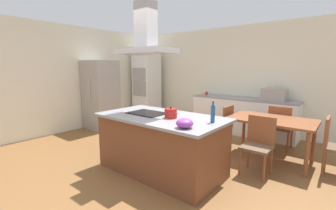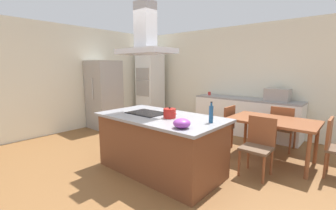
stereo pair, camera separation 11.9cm
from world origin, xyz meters
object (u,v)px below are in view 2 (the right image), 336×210
range_hood (145,37)px  chair_facing_island (259,142)px  tea_kettle (170,113)px  mixing_bowl (182,123)px  olive_oil_bottle (211,114)px  dining_table (273,124)px  cooktop (147,113)px  refrigerator (104,95)px  chair_facing_back_wall (283,126)px  coffee_mug_red (209,93)px  countertop_microwave (278,95)px  chair_at_left_end (224,124)px  wall_oven_stack (150,84)px

range_hood → chair_facing_island: bearing=31.0°
tea_kettle → mixing_bowl: (0.49, -0.34, -0.01)m
olive_oil_bottle → dining_table: bearing=74.9°
dining_table → cooktop: bearing=-133.9°
olive_oil_bottle → mixing_bowl: (-0.13, -0.48, -0.06)m
refrigerator → chair_facing_back_wall: size_ratio=2.04×
cooktop → tea_kettle: 0.51m
cooktop → tea_kettle: tea_kettle is taller
cooktop → chair_facing_back_wall: size_ratio=0.67×
range_hood → mixing_bowl: bearing=-19.7°
coffee_mug_red → olive_oil_bottle: bearing=-59.0°
cooktop → tea_kettle: size_ratio=2.52×
mixing_bowl → countertop_microwave: 3.24m
mixing_bowl → chair_facing_island: mixing_bowl is taller
dining_table → chair_at_left_end: size_ratio=1.57×
refrigerator → chair_facing_island: bearing=-0.9°
coffee_mug_red → refrigerator: bearing=-139.1°
tea_kettle → chair_facing_back_wall: bearing=65.9°
coffee_mug_red → chair_facing_back_wall: (2.03, -0.61, -0.44)m
countertop_microwave → chair_at_left_end: size_ratio=0.56×
chair_facing_island → chair_at_left_end: bearing=144.0°
countertop_microwave → refrigerator: (-3.89, -1.91, -0.13)m
olive_oil_bottle → chair_facing_back_wall: bearing=79.5°
chair_facing_island → chair_facing_back_wall: same height
chair_facing_island → refrigerator: bearing=179.1°
chair_facing_back_wall → chair_at_left_end: same height
coffee_mug_red → refrigerator: 2.86m
tea_kettle → wall_oven_stack: wall_oven_stack is taller
chair_at_left_end → countertop_microwave: bearing=65.0°
coffee_mug_red → chair_at_left_end: 1.75m
mixing_bowl → chair_at_left_end: size_ratio=0.24×
refrigerator → dining_table: 4.24m
dining_table → chair_at_left_end: bearing=180.0°
wall_oven_stack → dining_table: 4.27m
mixing_bowl → dining_table: bearing=74.9°
cooktop → coffee_mug_red: coffee_mug_red is taller
olive_oil_bottle → mixing_bowl: 0.50m
cooktop → refrigerator: bearing=160.0°
coffee_mug_red → dining_table: size_ratio=0.06×
wall_oven_stack → coffee_mug_red: bearing=5.5°
tea_kettle → wall_oven_stack: size_ratio=0.11×
refrigerator → olive_oil_bottle: bearing=-12.6°
olive_oil_bottle → refrigerator: bearing=167.4°
tea_kettle → refrigerator: size_ratio=0.13×
mixing_bowl → range_hood: (-0.99, 0.36, 1.14)m
coffee_mug_red → range_hood: 3.12m
dining_table → chair_facing_island: chair_facing_island is taller
refrigerator → dining_table: (4.19, 0.60, -0.24)m
mixing_bowl → dining_table: mixing_bowl is taller
countertop_microwave → chair_facing_island: 2.06m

